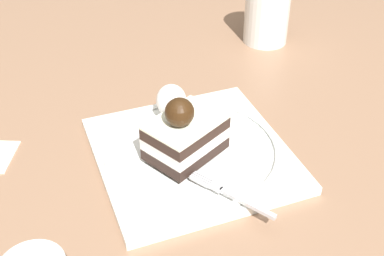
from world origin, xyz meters
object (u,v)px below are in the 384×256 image
Objects in this scene: cake_slice at (185,134)px; fork at (229,194)px; dessert_plate at (192,152)px; drink_glass_near at (267,14)px; whipped_cream_dollop at (171,101)px.

fork is (-0.02, 0.09, -0.03)m from cake_slice.
fork reaches higher than dessert_plate.
cake_slice reaches higher than dessert_plate.
dessert_plate is 0.04m from cake_slice.
cake_slice is 0.99× the size of drink_glass_near.
cake_slice reaches higher than whipped_cream_dollop.
dessert_plate is 2.12× the size of cake_slice.
whipped_cream_dollop is at bearing -87.42° from fork.
cake_slice is at bearing 35.10° from dessert_plate.
drink_glass_near is (-0.26, -0.28, 0.00)m from cake_slice.
drink_glass_near reaches higher than whipped_cream_dollop.
dessert_plate is at bearing 90.54° from whipped_cream_dollop.
whipped_cream_dollop is at bearing -98.18° from cake_slice.
drink_glass_near reaches higher than fork.
fork is at bearing 56.75° from drink_glass_near.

